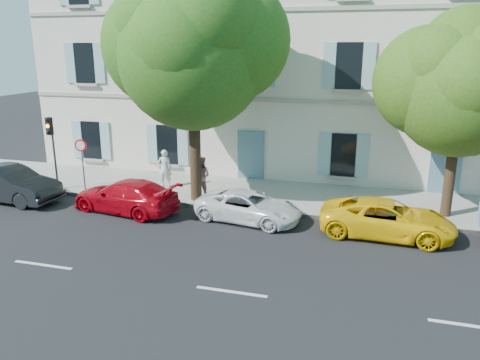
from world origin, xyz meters
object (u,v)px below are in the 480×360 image
(car_yellow_supercar, at_px, (387,219))
(pedestrian_a, at_px, (165,168))
(car_red_coupe, at_px, (125,196))
(car_dark_sedan, at_px, (9,184))
(traffic_light, at_px, (51,138))
(road_sign, at_px, (82,154))
(pedestrian_b, at_px, (201,176))
(tree_right, at_px, (461,91))
(car_white_coupe, at_px, (249,207))
(tree_left, at_px, (193,55))

(car_yellow_supercar, bearing_deg, pedestrian_a, 75.69)
(car_red_coupe, height_order, car_yellow_supercar, car_red_coupe)
(car_dark_sedan, distance_m, car_yellow_supercar, 15.50)
(traffic_light, xyz_separation_m, road_sign, (1.39, 0.12, -0.68))
(pedestrian_a, bearing_deg, pedestrian_b, 140.93)
(car_red_coupe, relative_size, pedestrian_a, 2.57)
(pedestrian_a, bearing_deg, car_dark_sedan, 13.27)
(car_yellow_supercar, bearing_deg, tree_right, -40.56)
(car_white_coupe, height_order, car_yellow_supercar, car_yellow_supercar)
(tree_left, height_order, pedestrian_b, tree_left)
(car_red_coupe, bearing_deg, pedestrian_b, 144.70)
(car_yellow_supercar, height_order, pedestrian_b, pedestrian_b)
(car_red_coupe, distance_m, pedestrian_a, 3.22)
(car_red_coupe, distance_m, car_yellow_supercar, 10.05)
(tree_left, bearing_deg, car_dark_sedan, -165.73)
(tree_left, bearing_deg, traffic_light, -176.90)
(tree_right, relative_size, pedestrian_b, 4.21)
(car_yellow_supercar, distance_m, pedestrian_b, 7.99)
(pedestrian_a, distance_m, pedestrian_b, 2.25)
(car_white_coupe, relative_size, tree_left, 0.44)
(car_red_coupe, bearing_deg, tree_right, 111.68)
(car_white_coupe, bearing_deg, road_sign, 90.29)
(car_yellow_supercar, height_order, tree_right, tree_right)
(pedestrian_b, bearing_deg, car_yellow_supercar, 168.51)
(tree_right, distance_m, traffic_light, 16.80)
(car_dark_sedan, height_order, car_yellow_supercar, car_dark_sedan)
(pedestrian_b, bearing_deg, road_sign, 12.49)
(car_yellow_supercar, xyz_separation_m, tree_left, (-7.72, 1.62, 5.46))
(tree_left, distance_m, road_sign, 6.77)
(tree_right, bearing_deg, tree_left, -175.76)
(car_dark_sedan, bearing_deg, road_sign, -50.79)
(car_yellow_supercar, bearing_deg, tree_left, 80.89)
(car_white_coupe, relative_size, road_sign, 1.72)
(road_sign, xyz_separation_m, pedestrian_b, (5.30, 0.77, -0.82))
(pedestrian_a, height_order, pedestrian_b, same)
(car_dark_sedan, bearing_deg, car_white_coupe, -82.80)
(road_sign, distance_m, pedestrian_a, 3.69)
(car_yellow_supercar, xyz_separation_m, tree_right, (2.22, 2.36, 4.25))
(car_white_coupe, xyz_separation_m, tree_left, (-2.70, 1.48, 5.54))
(car_red_coupe, height_order, tree_left, tree_left)
(traffic_light, xyz_separation_m, pedestrian_a, (4.60, 1.74, -1.50))
(car_yellow_supercar, xyz_separation_m, pedestrian_b, (-7.68, 2.16, 0.39))
(car_dark_sedan, xyz_separation_m, car_red_coupe, (5.44, 0.17, -0.10))
(car_dark_sedan, relative_size, car_white_coupe, 1.13)
(car_white_coupe, height_order, pedestrian_b, pedestrian_b)
(car_dark_sedan, relative_size, road_sign, 1.95)
(tree_right, bearing_deg, traffic_light, -176.22)
(car_yellow_supercar, xyz_separation_m, pedestrian_a, (-9.77, 3.00, 0.39))
(tree_right, distance_m, road_sign, 15.54)
(tree_left, bearing_deg, tree_right, 4.24)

